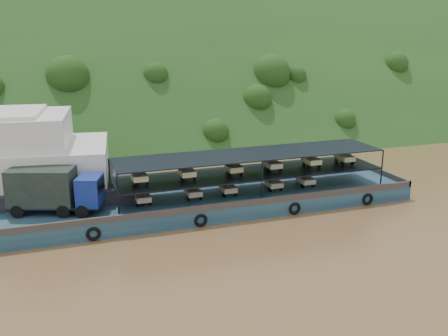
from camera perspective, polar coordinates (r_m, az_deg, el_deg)
name	(u,v)px	position (r m, az deg, el deg)	size (l,w,h in m)	color
ground	(259,212)	(41.72, 3.98, -5.03)	(160.00, 160.00, 0.00)	brown
hillside	(163,132)	(74.95, -6.97, 4.06)	(140.00, 28.00, 28.00)	#183C15
cargo_barge	(198,198)	(41.56, -2.97, -3.40)	(35.00, 7.18, 4.67)	#152E49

